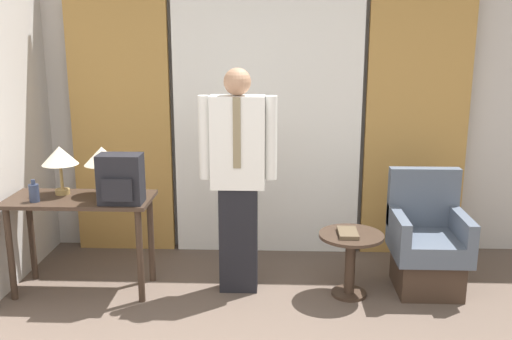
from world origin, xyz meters
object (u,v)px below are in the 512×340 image
(armchair, at_px, (427,247))
(side_table, at_px, (350,254))
(desk, at_px, (81,214))
(book, at_px, (348,233))
(table_lamp_left, at_px, (60,157))
(table_lamp_right, at_px, (102,158))
(bottle_near_edge, at_px, (34,193))
(person, at_px, (238,173))
(backpack, at_px, (121,179))

(armchair, xyz_separation_m, side_table, (-0.62, -0.16, -0.00))
(desk, distance_m, armchair, 2.72)
(book, bearing_deg, table_lamp_left, 176.68)
(table_lamp_left, bearing_deg, book, -3.32)
(table_lamp_right, height_order, armchair, table_lamp_right)
(table_lamp_left, height_order, side_table, table_lamp_left)
(table_lamp_right, relative_size, book, 1.57)
(desk, relative_size, table_lamp_right, 2.91)
(bottle_near_edge, xyz_separation_m, person, (1.52, 0.17, 0.13))
(backpack, bearing_deg, table_lamp_right, 131.81)
(person, xyz_separation_m, side_table, (0.87, -0.07, -0.62))
(armchair, relative_size, book, 3.87)
(table_lamp_right, xyz_separation_m, armchair, (2.54, 0.05, -0.71))
(armchair, bearing_deg, desk, -177.03)
(backpack, bearing_deg, person, 12.05)
(table_lamp_right, bearing_deg, backpack, -48.19)
(desk, height_order, bottle_near_edge, bottle_near_edge)
(desk, bearing_deg, table_lamp_right, 28.95)
(table_lamp_right, distance_m, person, 1.06)
(table_lamp_right, height_order, person, person)
(backpack, height_order, armchair, backpack)
(desk, xyz_separation_m, table_lamp_right, (0.17, 0.09, 0.43))
(bottle_near_edge, bearing_deg, table_lamp_right, 24.67)
(table_lamp_left, relative_size, table_lamp_right, 1.00)
(backpack, distance_m, side_table, 1.83)
(table_lamp_right, xyz_separation_m, bottle_near_edge, (-0.46, -0.21, -0.23))
(side_table, bearing_deg, table_lamp_right, 176.73)
(table_lamp_left, bearing_deg, backpack, -22.76)
(table_lamp_right, height_order, bottle_near_edge, table_lamp_right)
(desk, distance_m, person, 1.26)
(side_table, relative_size, book, 2.08)
(desk, distance_m, backpack, 0.50)
(bottle_near_edge, height_order, side_table, bottle_near_edge)
(desk, distance_m, side_table, 2.10)
(bottle_near_edge, height_order, person, person)
(backpack, distance_m, book, 1.75)
(table_lamp_left, xyz_separation_m, bottle_near_edge, (-0.13, -0.21, -0.23))
(backpack, xyz_separation_m, person, (0.85, 0.18, 0.01))
(backpack, bearing_deg, armchair, 6.60)
(armchair, bearing_deg, backpack, -173.40)
(bottle_near_edge, xyz_separation_m, backpack, (0.66, -0.01, 0.11))
(armchair, bearing_deg, table_lamp_left, -179.02)
(table_lamp_right, distance_m, backpack, 0.32)
(table_lamp_right, relative_size, person, 0.22)
(bottle_near_edge, height_order, book, bottle_near_edge)
(armchair, bearing_deg, book, -164.70)
(table_lamp_right, distance_m, armchair, 2.64)
(bottle_near_edge, distance_m, side_table, 2.43)
(person, height_order, book, person)
(table_lamp_left, height_order, table_lamp_right, same)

